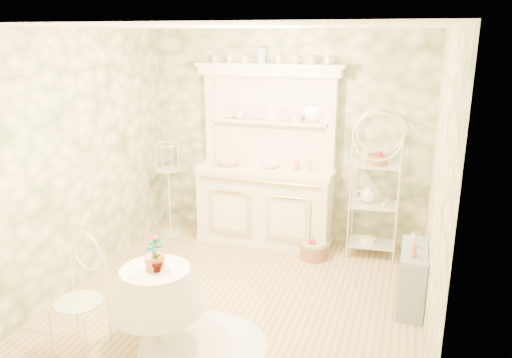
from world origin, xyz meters
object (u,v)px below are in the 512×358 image
(kitchen_dresser, at_px, (265,157))
(floor_basket, at_px, (314,249))
(side_shelf, at_px, (412,279))
(cafe_chair, at_px, (79,303))
(birdcage_stand, at_px, (168,180))
(round_table, at_px, (157,307))
(bakers_rack, at_px, (375,185))

(kitchen_dresser, relative_size, floor_basket, 6.51)
(floor_basket, bearing_deg, side_shelf, -35.01)
(cafe_chair, xyz_separation_m, birdcage_stand, (-0.48, 2.60, 0.32))
(cafe_chair, bearing_deg, round_table, 40.62)
(birdcage_stand, distance_m, floor_basket, 2.13)
(kitchen_dresser, distance_m, side_shelf, 2.35)
(side_shelf, bearing_deg, kitchen_dresser, 145.97)
(kitchen_dresser, height_order, round_table, kitchen_dresser)
(round_table, height_order, birdcage_stand, birdcage_stand)
(side_shelf, relative_size, floor_basket, 1.91)
(bakers_rack, relative_size, side_shelf, 2.66)
(bakers_rack, height_order, birdcage_stand, bakers_rack)
(floor_basket, bearing_deg, kitchen_dresser, 155.34)
(side_shelf, xyz_separation_m, round_table, (-2.11, -1.33, 0.06))
(bakers_rack, distance_m, side_shelf, 1.37)
(kitchen_dresser, xyz_separation_m, cafe_chair, (-0.83, -2.75, -0.71))
(kitchen_dresser, xyz_separation_m, round_table, (-0.24, -2.47, -0.79))
(kitchen_dresser, bearing_deg, cafe_chair, -106.73)
(round_table, distance_m, floor_basket, 2.36)
(kitchen_dresser, distance_m, cafe_chair, 2.96)
(kitchen_dresser, height_order, birdcage_stand, kitchen_dresser)
(birdcage_stand, height_order, floor_basket, birdcage_stand)
(bakers_rack, height_order, side_shelf, bakers_rack)
(kitchen_dresser, xyz_separation_m, bakers_rack, (1.38, -0.00, -0.25))
(bakers_rack, distance_m, cafe_chair, 3.56)
(side_shelf, relative_size, cafe_chair, 0.76)
(kitchen_dresser, bearing_deg, floor_basket, -24.66)
(bakers_rack, distance_m, floor_basket, 1.07)
(kitchen_dresser, xyz_separation_m, side_shelf, (1.87, -1.13, -0.86))
(floor_basket, bearing_deg, round_table, -114.25)
(side_shelf, xyz_separation_m, cafe_chair, (-2.69, -1.62, 0.15))
(side_shelf, distance_m, cafe_chair, 3.15)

